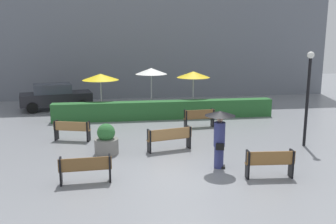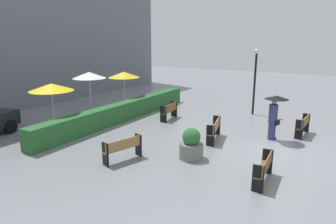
% 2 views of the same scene
% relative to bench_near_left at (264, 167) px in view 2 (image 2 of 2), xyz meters
% --- Properties ---
extents(ground_plane, '(60.00, 60.00, 0.00)m').
position_rel_bench_near_left_xyz_m(ground_plane, '(2.99, 0.18, -0.50)').
color(ground_plane, gray).
extents(bench_near_left, '(1.60, 0.41, 0.84)m').
position_rel_bench_near_left_xyz_m(bench_near_left, '(0.00, 0.00, 0.00)').
color(bench_near_left, brown).
rests_on(bench_near_left, ground).
extents(bench_mid_center, '(1.82, 0.73, 0.91)m').
position_rel_bench_near_left_xyz_m(bench_mid_center, '(3.04, 2.90, 0.04)').
color(bench_mid_center, '#9E7242').
rests_on(bench_mid_center, ground).
extents(bench_far_left, '(1.59, 0.77, 0.86)m').
position_rel_bench_near_left_xyz_m(bench_far_left, '(-0.91, 4.88, 0.01)').
color(bench_far_left, '#9E7242').
rests_on(bench_far_left, ground).
extents(bench_back_row, '(1.55, 0.51, 0.90)m').
position_rel_bench_near_left_xyz_m(bench_back_row, '(5.06, 6.41, 0.02)').
color(bench_back_row, brown).
rests_on(bench_back_row, ground).
extents(bench_near_right, '(1.55, 0.45, 0.90)m').
position_rel_bench_near_left_xyz_m(bench_near_right, '(5.74, -0.42, 0.04)').
color(bench_near_right, olive).
rests_on(bench_near_right, ground).
extents(pedestrian_with_umbrella, '(1.01, 1.01, 2.01)m').
position_rel_bench_near_left_xyz_m(pedestrian_with_umbrella, '(4.40, 0.67, 0.83)').
color(pedestrian_with_umbrella, navy).
rests_on(pedestrian_with_umbrella, ground).
extents(planter_pot, '(0.91, 0.91, 1.19)m').
position_rel_bench_near_left_xyz_m(planter_pot, '(0.59, 2.83, 0.01)').
color(planter_pot, slate).
rests_on(planter_pot, ground).
extents(lamp_post, '(0.28, 0.28, 3.84)m').
position_rel_bench_near_left_xyz_m(lamp_post, '(8.61, 2.71, 1.86)').
color(lamp_post, black).
rests_on(lamp_post, ground).
extents(patio_umbrella_yellow, '(2.04, 2.04, 2.37)m').
position_rel_bench_near_left_xyz_m(patio_umbrella_yellow, '(0.21, 10.01, 1.69)').
color(patio_umbrella_yellow, silver).
rests_on(patio_umbrella_yellow, ground).
extents(patio_umbrella_white, '(1.85, 1.85, 2.61)m').
position_rel_bench_near_left_xyz_m(patio_umbrella_white, '(3.11, 10.46, 1.93)').
color(patio_umbrella_white, silver).
rests_on(patio_umbrella_white, ground).
extents(patio_umbrella_yellow_far, '(1.92, 1.92, 2.43)m').
position_rel_bench_near_left_xyz_m(patio_umbrella_yellow_far, '(5.50, 9.94, 1.75)').
color(patio_umbrella_yellow_far, silver).
rests_on(patio_umbrella_yellow_far, ground).
extents(hedge_strip, '(11.98, 0.70, 0.98)m').
position_rel_bench_near_left_xyz_m(hedge_strip, '(3.65, 8.58, -0.01)').
color(hedge_strip, '#28602D').
rests_on(hedge_strip, ground).
extents(building_facade, '(28.00, 1.20, 11.88)m').
position_rel_bench_near_left_xyz_m(building_facade, '(2.99, 16.18, 5.44)').
color(building_facade, slate).
rests_on(building_facade, ground).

